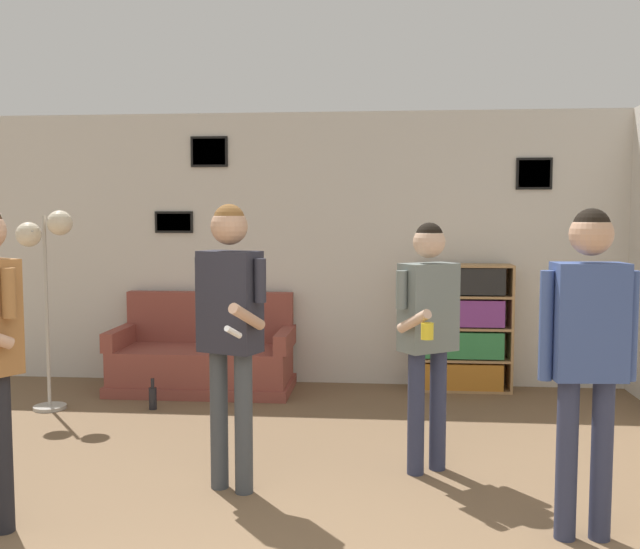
% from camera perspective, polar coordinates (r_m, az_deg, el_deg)
% --- Properties ---
extents(wall_back, '(8.35, 0.08, 2.70)m').
position_cam_1_polar(wall_back, '(7.13, 0.05, 2.08)').
color(wall_back, beige).
rests_on(wall_back, ground_plane).
extents(couch, '(1.73, 0.80, 0.92)m').
position_cam_1_polar(couch, '(7.03, -9.28, -6.68)').
color(couch, brown).
rests_on(couch, ground_plane).
extents(bookshelf, '(0.92, 0.30, 1.22)m').
position_cam_1_polar(bookshelf, '(7.00, 11.36, -4.20)').
color(bookshelf, '#A87F51').
rests_on(bookshelf, ground_plane).
extents(floor_lamp, '(0.49, 0.28, 1.73)m').
position_cam_1_polar(floor_lamp, '(6.55, -21.15, 1.68)').
color(floor_lamp, '#ADA89E').
rests_on(floor_lamp, ground_plane).
extents(person_player_foreground_center, '(0.47, 0.58, 1.76)m').
position_cam_1_polar(person_player_foreground_center, '(4.33, -7.23, -3.21)').
color(person_player_foreground_center, '#3D4247').
rests_on(person_player_foreground_center, ground_plane).
extents(person_watcher_holding_cup, '(0.43, 0.56, 1.64)m').
position_cam_1_polar(person_watcher_holding_cup, '(4.68, 8.67, -3.67)').
color(person_watcher_holding_cup, '#2D334C').
rests_on(person_watcher_holding_cup, ground_plane).
extents(person_spectator_near_bookshelf, '(0.50, 0.22, 1.72)m').
position_cam_1_polar(person_spectator_near_bookshelf, '(3.90, 20.65, -4.74)').
color(person_spectator_near_bookshelf, '#2D334C').
rests_on(person_spectator_near_bookshelf, ground_plane).
extents(bottle_on_floor, '(0.07, 0.07, 0.27)m').
position_cam_1_polar(bottle_on_floor, '(6.46, -13.23, -9.54)').
color(bottle_on_floor, black).
rests_on(bottle_on_floor, ground_plane).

